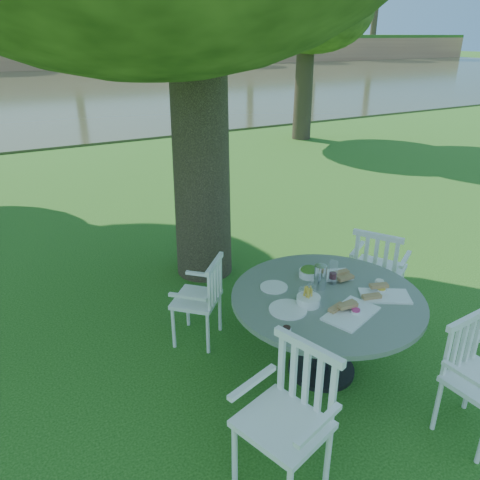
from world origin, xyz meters
name	(u,v)px	position (x,y,z in m)	size (l,w,h in m)	color
ground	(250,326)	(0.00, 0.00, 0.00)	(140.00, 140.00, 0.00)	#14440E
table	(326,309)	(0.21, -0.87, 0.62)	(1.53, 1.53, 0.74)	black
chair_ne	(377,266)	(1.20, -0.41, 0.55)	(0.62, 0.63, 0.94)	white
chair_nw	(205,295)	(-0.47, 0.00, 0.49)	(0.57, 0.57, 0.83)	white
chair_sw	(293,407)	(-0.61, -1.61, 0.57)	(0.59, 0.61, 0.98)	white
chair_se	(473,369)	(0.73, -1.85, 0.52)	(0.48, 0.45, 0.88)	white
tableware	(324,290)	(0.20, -0.84, 0.78)	(1.20, 0.92, 0.20)	white
river	(21,92)	(0.00, 23.00, 0.00)	(100.00, 28.00, 0.12)	#373C23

